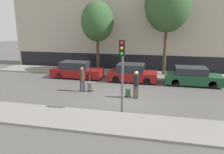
{
  "coord_description": "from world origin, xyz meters",
  "views": [
    {
      "loc": [
        2.28,
        -13.31,
        4.77
      ],
      "look_at": [
        -1.12,
        1.8,
        0.95
      ],
      "focal_mm": 35.0,
      "sensor_mm": 36.0,
      "label": 1
    }
  ],
  "objects_px": {
    "parked_car_1": "(132,73)",
    "trolley_right": "(128,92)",
    "pedestrian_right": "(136,83)",
    "pedestrian_left": "(82,78)",
    "trolley_left": "(90,86)",
    "parked_bicycle": "(126,70)",
    "parked_car_0": "(77,70)",
    "parked_car_2": "(192,77)",
    "traffic_light": "(122,62)",
    "bare_tree_near_crossing": "(97,22)",
    "bare_tree_down_street": "(168,4)"
  },
  "relations": [
    {
      "from": "pedestrian_right",
      "to": "parked_car_1",
      "type": "bearing_deg",
      "value": 115.25
    },
    {
      "from": "parked_car_2",
      "to": "pedestrian_right",
      "type": "relative_size",
      "value": 2.36
    },
    {
      "from": "parked_car_1",
      "to": "traffic_light",
      "type": "xyz_separation_m",
      "value": [
        0.34,
        -6.83,
        2.13
      ]
    },
    {
      "from": "pedestrian_left",
      "to": "pedestrian_right",
      "type": "relative_size",
      "value": 0.98
    },
    {
      "from": "pedestrian_left",
      "to": "traffic_light",
      "type": "xyz_separation_m",
      "value": [
        3.42,
        -3.18,
        1.8
      ]
    },
    {
      "from": "traffic_light",
      "to": "parked_car_0",
      "type": "bearing_deg",
      "value": 127.4
    },
    {
      "from": "trolley_left",
      "to": "parked_bicycle",
      "type": "bearing_deg",
      "value": 73.94
    },
    {
      "from": "trolley_left",
      "to": "trolley_right",
      "type": "xyz_separation_m",
      "value": [
        2.84,
        -0.61,
        -0.05
      ]
    },
    {
      "from": "parked_car_0",
      "to": "parked_car_2",
      "type": "height_order",
      "value": "parked_car_0"
    },
    {
      "from": "parked_car_1",
      "to": "bare_tree_down_street",
      "type": "height_order",
      "value": "bare_tree_down_street"
    },
    {
      "from": "pedestrian_right",
      "to": "parked_bicycle",
      "type": "distance_m",
      "value": 6.77
    },
    {
      "from": "parked_bicycle",
      "to": "bare_tree_down_street",
      "type": "distance_m",
      "value": 6.88
    },
    {
      "from": "parked_car_0",
      "to": "bare_tree_near_crossing",
      "type": "xyz_separation_m",
      "value": [
        1.29,
        2.4,
        4.24
      ]
    },
    {
      "from": "bare_tree_near_crossing",
      "to": "bare_tree_down_street",
      "type": "bearing_deg",
      "value": 1.43
    },
    {
      "from": "parked_car_2",
      "to": "bare_tree_down_street",
      "type": "distance_m",
      "value": 6.71
    },
    {
      "from": "bare_tree_near_crossing",
      "to": "bare_tree_down_street",
      "type": "height_order",
      "value": "bare_tree_down_street"
    },
    {
      "from": "parked_bicycle",
      "to": "bare_tree_down_street",
      "type": "relative_size",
      "value": 0.2
    },
    {
      "from": "trolley_left",
      "to": "pedestrian_right",
      "type": "xyz_separation_m",
      "value": [
        3.37,
        -0.75,
        0.66
      ]
    },
    {
      "from": "parked_car_1",
      "to": "parked_car_2",
      "type": "bearing_deg",
      "value": -0.08
    },
    {
      "from": "parked_car_1",
      "to": "pedestrian_right",
      "type": "relative_size",
      "value": 2.21
    },
    {
      "from": "trolley_left",
      "to": "bare_tree_near_crossing",
      "type": "xyz_separation_m",
      "value": [
        -1.17,
        6.07,
        4.53
      ]
    },
    {
      "from": "pedestrian_right",
      "to": "bare_tree_down_street",
      "type": "height_order",
      "value": "bare_tree_down_street"
    },
    {
      "from": "trolley_right",
      "to": "bare_tree_near_crossing",
      "type": "height_order",
      "value": "bare_tree_near_crossing"
    },
    {
      "from": "parked_car_1",
      "to": "trolley_left",
      "type": "relative_size",
      "value": 3.35
    },
    {
      "from": "parked_bicycle",
      "to": "bare_tree_down_street",
      "type": "bearing_deg",
      "value": 7.24
    },
    {
      "from": "trolley_left",
      "to": "bare_tree_down_street",
      "type": "bearing_deg",
      "value": 50.35
    },
    {
      "from": "parked_bicycle",
      "to": "trolley_right",
      "type": "bearing_deg",
      "value": -79.63
    },
    {
      "from": "parked_car_1",
      "to": "parked_bicycle",
      "type": "bearing_deg",
      "value": 111.22
    },
    {
      "from": "parked_car_1",
      "to": "pedestrian_right",
      "type": "height_order",
      "value": "pedestrian_right"
    },
    {
      "from": "trolley_left",
      "to": "pedestrian_left",
      "type": "bearing_deg",
      "value": -164.74
    },
    {
      "from": "traffic_light",
      "to": "pedestrian_left",
      "type": "bearing_deg",
      "value": 137.09
    },
    {
      "from": "parked_car_0",
      "to": "parked_bicycle",
      "type": "xyz_separation_m",
      "value": [
        4.12,
        2.11,
        -0.19
      ]
    },
    {
      "from": "parked_car_2",
      "to": "bare_tree_down_street",
      "type": "relative_size",
      "value": 0.49
    },
    {
      "from": "bare_tree_near_crossing",
      "to": "trolley_left",
      "type": "bearing_deg",
      "value": -79.1
    },
    {
      "from": "parked_car_1",
      "to": "bare_tree_near_crossing",
      "type": "bearing_deg",
      "value": 145.4
    },
    {
      "from": "parked_car_0",
      "to": "traffic_light",
      "type": "relative_size",
      "value": 1.13
    },
    {
      "from": "pedestrian_right",
      "to": "bare_tree_down_street",
      "type": "xyz_separation_m",
      "value": [
        1.8,
        6.98,
        5.35
      ]
    },
    {
      "from": "parked_car_2",
      "to": "pedestrian_left",
      "type": "xyz_separation_m",
      "value": [
        -7.86,
        -3.64,
        0.36
      ]
    },
    {
      "from": "parked_car_0",
      "to": "pedestrian_right",
      "type": "distance_m",
      "value": 7.32
    },
    {
      "from": "trolley_right",
      "to": "pedestrian_left",
      "type": "bearing_deg",
      "value": 172.14
    },
    {
      "from": "pedestrian_right",
      "to": "pedestrian_left",
      "type": "bearing_deg",
      "value": -174.38
    },
    {
      "from": "bare_tree_near_crossing",
      "to": "parked_car_2",
      "type": "bearing_deg",
      "value": -16.85
    },
    {
      "from": "parked_car_1",
      "to": "trolley_right",
      "type": "relative_size",
      "value": 3.68
    },
    {
      "from": "trolley_right",
      "to": "traffic_light",
      "type": "distance_m",
      "value": 3.68
    },
    {
      "from": "pedestrian_right",
      "to": "bare_tree_near_crossing",
      "type": "bearing_deg",
      "value": 138.02
    },
    {
      "from": "trolley_right",
      "to": "bare_tree_near_crossing",
      "type": "bearing_deg",
      "value": 120.94
    },
    {
      "from": "parked_car_1",
      "to": "trolley_left",
      "type": "distance_m",
      "value": 4.35
    },
    {
      "from": "parked_car_0",
      "to": "pedestrian_right",
      "type": "bearing_deg",
      "value": -37.17
    },
    {
      "from": "parked_bicycle",
      "to": "bare_tree_near_crossing",
      "type": "height_order",
      "value": "bare_tree_near_crossing"
    },
    {
      "from": "parked_car_2",
      "to": "parked_car_0",
      "type": "bearing_deg",
      "value": 178.98
    }
  ]
}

